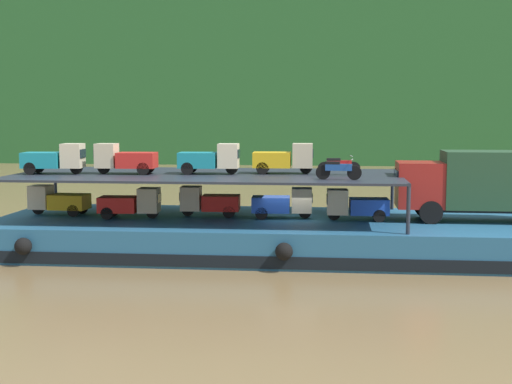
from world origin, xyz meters
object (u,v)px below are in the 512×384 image
at_px(mini_truck_lower_stern, 58,200).
at_px(motorcycle_upper_port, 338,169).
at_px(mini_truck_lower_bow, 356,205).
at_px(mini_truck_upper_fore, 210,159).
at_px(cargo_barge, 290,235).
at_px(mini_truck_lower_aft, 131,203).
at_px(mini_truck_lower_fore, 283,203).
at_px(mini_truck_upper_bow, 284,159).
at_px(mini_truck_lower_mid, 209,201).
at_px(covered_lorry, 480,183).
at_px(mini_truck_upper_stern, 55,159).
at_px(mini_truck_upper_mid, 125,159).
at_px(motorcycle_upper_centre, 339,165).

bearing_deg(mini_truck_lower_stern, motorcycle_upper_port, -10.53).
distance_m(mini_truck_lower_bow, mini_truck_upper_fore, 6.90).
bearing_deg(cargo_barge, mini_truck_lower_bow, -2.73).
relative_size(mini_truck_lower_aft, mini_truck_lower_fore, 1.00).
xyz_separation_m(mini_truck_lower_bow, mini_truck_upper_bow, (-3.26, 0.71, 2.00)).
xyz_separation_m(mini_truck_lower_mid, mini_truck_lower_fore, (3.46, -0.27, 0.00)).
distance_m(covered_lorry, mini_truck_lower_stern, 19.29).
xyz_separation_m(mini_truck_lower_bow, motorcycle_upper_port, (-0.85, -2.11, 1.74)).
bearing_deg(mini_truck_upper_stern, cargo_barge, 3.47).
bearing_deg(mini_truck_upper_mid, covered_lorry, 1.81).
height_order(mini_truck_lower_mid, motorcycle_upper_port, motorcycle_upper_port).
xyz_separation_m(mini_truck_lower_mid, motorcycle_upper_port, (5.89, -2.71, 1.74)).
height_order(mini_truck_upper_stern, motorcycle_upper_centre, mini_truck_upper_stern).
distance_m(cargo_barge, mini_truck_upper_bow, 3.50).
height_order(mini_truck_lower_fore, mini_truck_upper_mid, mini_truck_upper_mid).
bearing_deg(mini_truck_upper_stern, covered_lorry, 2.44).
bearing_deg(mini_truck_upper_bow, motorcycle_upper_centre, -12.58).
bearing_deg(covered_lorry, mini_truck_upper_stern, -177.56).
bearing_deg(mini_truck_upper_fore, mini_truck_lower_mid, 107.61).
bearing_deg(mini_truck_lower_bow, motorcycle_upper_port, -111.83).
relative_size(mini_truck_lower_bow, motorcycle_upper_port, 1.46).
relative_size(cargo_barge, mini_truck_lower_aft, 9.58).
distance_m(mini_truck_lower_mid, mini_truck_upper_bow, 4.01).
height_order(covered_lorry, mini_truck_lower_stern, covered_lorry).
height_order(covered_lorry, mini_truck_upper_stern, mini_truck_upper_stern).
xyz_separation_m(mini_truck_lower_stern, mini_truck_lower_bow, (13.87, -0.31, 0.00)).
bearing_deg(mini_truck_lower_fore, motorcycle_upper_centre, -3.92).
relative_size(covered_lorry, mini_truck_lower_aft, 2.83).
distance_m(mini_truck_upper_mid, motorcycle_upper_port, 9.80).
distance_m(mini_truck_upper_mid, mini_truck_upper_bow, 7.25).
relative_size(mini_truck_lower_mid, mini_truck_lower_bow, 1.00).
distance_m(cargo_barge, mini_truck_lower_bow, 3.28).
bearing_deg(covered_lorry, mini_truck_lower_mid, 178.57).
xyz_separation_m(mini_truck_lower_aft, mini_truck_upper_stern, (-3.47, -0.11, 2.00)).
bearing_deg(mini_truck_lower_fore, mini_truck_lower_stern, -179.89).
height_order(mini_truck_lower_bow, mini_truck_upper_fore, mini_truck_upper_fore).
distance_m(mini_truck_lower_stern, mini_truck_lower_bow, 13.87).
relative_size(mini_truck_lower_aft, mini_truck_lower_bow, 1.00).
height_order(mini_truck_lower_stern, mini_truck_upper_mid, mini_truck_upper_mid).
xyz_separation_m(cargo_barge, mini_truck_upper_mid, (-7.52, -0.34, 3.44)).
bearing_deg(mini_truck_lower_stern, mini_truck_upper_mid, -8.56).
relative_size(mini_truck_lower_fore, mini_truck_upper_fore, 1.00).
xyz_separation_m(mini_truck_upper_stern, motorcycle_upper_centre, (12.83, 0.67, -0.26)).
relative_size(mini_truck_lower_fore, motorcycle_upper_port, 1.46).
height_order(cargo_barge, mini_truck_lower_fore, mini_truck_lower_fore).
xyz_separation_m(mini_truck_lower_stern, mini_truck_upper_fore, (7.27, -0.14, 2.00)).
relative_size(mini_truck_lower_stern, motorcycle_upper_centre, 1.47).
distance_m(mini_truck_lower_bow, motorcycle_upper_centre, 1.93).
bearing_deg(motorcycle_upper_centre, mini_truck_upper_fore, 179.90).
height_order(mini_truck_upper_stern, mini_truck_upper_mid, same).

